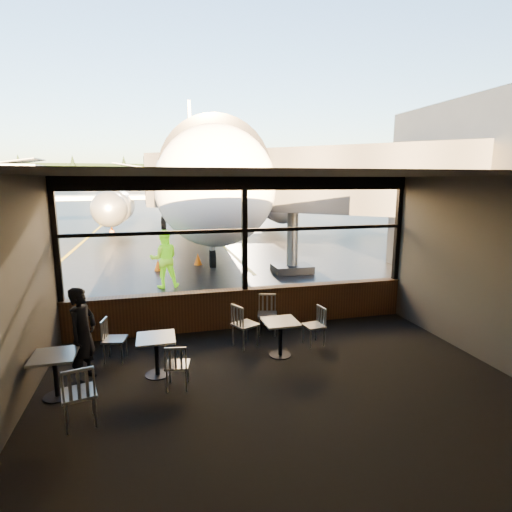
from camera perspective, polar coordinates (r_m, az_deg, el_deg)
name	(u,v)px	position (r m, az deg, el deg)	size (l,w,h in m)	color
ground_plane	(160,192)	(128.85, -13.50, 8.89)	(520.00, 520.00, 0.00)	black
carpet_floor	(285,389)	(7.00, 4.12, -18.39)	(8.00, 6.00, 0.01)	black
ceiling	(288,175)	(6.12, 4.57, 11.52)	(8.00, 6.00, 0.04)	#38332D
wall_left	(2,307)	(6.36, -32.52, -6.13)	(0.04, 6.00, 3.50)	#474139
wall_right	(495,273)	(8.48, 30.94, -2.13)	(0.04, 6.00, 3.50)	#474139
wall_back	(396,376)	(3.79, 19.42, -15.87)	(8.00, 0.04, 3.50)	#474139
window_sill	(245,308)	(9.48, -1.58, -7.49)	(8.00, 0.28, 0.90)	#4E2E17
window_header	(244,183)	(9.01, -1.68, 10.32)	(8.00, 0.18, 0.30)	black
mullion_left	(56,241)	(9.10, -26.72, 1.92)	(0.12, 0.12, 2.60)	black
mullion_centre	(245,235)	(9.09, -1.64, 3.05)	(0.12, 0.12, 2.60)	black
mullion_right	(398,230)	(10.66, 19.60, 3.57)	(0.12, 0.12, 2.60)	black
window_transom	(245,230)	(9.08, -1.64, 3.68)	(8.00, 0.10, 0.08)	black
airliner	(196,144)	(28.81, -8.53, 15.55)	(32.21, 38.66, 11.81)	white
jet_bridge	(305,211)	(15.38, 7.07, 6.41)	(8.55, 10.45, 4.56)	#2E2E31
cafe_table_near	(280,338)	(8.01, 3.49, -11.68)	(0.66, 0.66, 0.72)	gray
cafe_table_mid	(157,356)	(7.46, -13.99, -13.74)	(0.66, 0.66, 0.72)	#ACA79E
cafe_table_left	(56,376)	(7.32, -26.68, -15.08)	(0.66, 0.66, 0.73)	gray
chair_near_e	(314,326)	(8.57, 8.25, -9.88)	(0.45, 0.45, 0.83)	#B1ACA0
chair_near_w	(245,325)	(8.40, -1.57, -9.81)	(0.51, 0.51, 0.93)	beige
chair_near_n	(267,315)	(9.05, 1.62, -8.42)	(0.49, 0.49, 0.89)	#B4AFA3
chair_mid_s	(177,365)	(6.97, -11.16, -15.07)	(0.44, 0.44, 0.80)	#B1ACA0
chair_mid_w	(115,340)	(8.23, -19.51, -11.22)	(0.46, 0.46, 0.85)	beige
chair_left_s	(79,394)	(6.41, -23.97, -17.54)	(0.51, 0.51, 0.94)	#B2ADA1
passenger	(83,335)	(7.53, -23.49, -10.26)	(0.60, 0.40, 1.66)	black
ground_crew	(164,259)	(13.19, -13.00, -0.40)	(0.91, 0.71, 1.87)	#BFF219
cone_nose	(198,259)	(16.58, -8.29, -0.44)	(0.34, 0.34, 0.48)	#E15307
cone_wing	(112,229)	(28.42, -19.92, 3.64)	(0.33, 0.33, 0.46)	#EF6007
terminal_annex	(512,193)	(16.45, 32.74, 7.60)	(5.00, 7.00, 6.00)	gray
hangar_mid	(158,177)	(193.81, -13.89, 10.86)	(38.00, 15.00, 10.00)	silver
hangar_right	(285,175)	(196.82, 4.22, 11.42)	(50.00, 20.00, 12.00)	silver
fuel_tank_a	(88,182)	(192.84, -22.92, 9.75)	(8.00, 8.00, 6.00)	silver
fuel_tank_b	(112,182)	(191.65, -19.93, 9.95)	(8.00, 8.00, 6.00)	silver
fuel_tank_c	(135,182)	(190.96, -16.90, 10.12)	(8.00, 8.00, 6.00)	silver
treeline	(157,176)	(218.82, -13.96, 11.06)	(360.00, 3.00, 12.00)	black
cone_extra	(158,265)	(15.80, -13.82, -1.28)	(0.31, 0.31, 0.43)	orange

